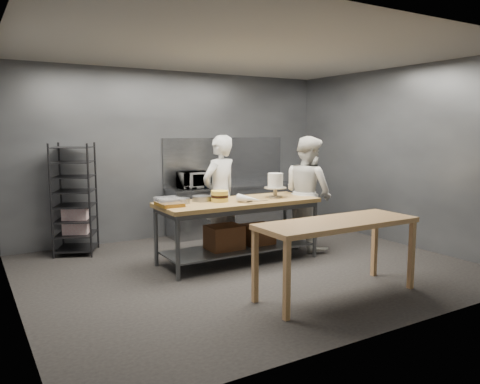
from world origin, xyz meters
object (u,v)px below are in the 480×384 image
object	(u,v)px
chef_right	(308,193)
microwave	(194,180)
speed_rack	(75,200)
layer_cake	(220,196)
near_counter	(337,228)
chef_behind	(220,194)
frosted_cake_stand	(275,183)
work_table	(238,223)

from	to	relation	value
chef_right	microwave	world-z (taller)	chef_right
speed_rack	layer_cake	world-z (taller)	speed_rack
near_counter	speed_rack	distance (m)	4.20
chef_behind	layer_cake	bearing A→B (deg)	43.03
near_counter	speed_rack	xyz separation A→B (m)	(-2.23, 3.56, 0.04)
chef_right	frosted_cake_stand	xyz separation A→B (m)	(-0.74, -0.12, 0.23)
near_counter	frosted_cake_stand	size ratio (longest dim) A/B	5.36
chef_behind	chef_right	xyz separation A→B (m)	(1.34, -0.56, -0.01)
chef_right	frosted_cake_stand	distance (m)	0.78
work_table	near_counter	xyz separation A→B (m)	(0.25, -1.84, 0.24)
chef_behind	chef_right	bearing A→B (deg)	138.59
chef_behind	frosted_cake_stand	distance (m)	0.93
work_table	chef_behind	size ratio (longest dim) A/B	1.28
speed_rack	microwave	world-z (taller)	speed_rack
work_table	microwave	bearing A→B (deg)	86.03
near_counter	speed_rack	bearing A→B (deg)	122.09
chef_behind	chef_right	world-z (taller)	chef_behind
speed_rack	chef_right	world-z (taller)	chef_right
speed_rack	chef_right	bearing A→B (deg)	-26.02
frosted_cake_stand	layer_cake	bearing A→B (deg)	176.34
chef_right	layer_cake	bearing A→B (deg)	91.90
near_counter	work_table	bearing A→B (deg)	97.83
chef_right	frosted_cake_stand	bearing A→B (deg)	99.11
layer_cake	near_counter	bearing A→B (deg)	-73.41
near_counter	microwave	xyz separation A→B (m)	(-0.13, 3.64, 0.24)
chef_behind	layer_cake	distance (m)	0.71
work_table	microwave	size ratio (longest dim) A/B	4.43
near_counter	frosted_cake_stand	distance (m)	1.87
frosted_cake_stand	layer_cake	distance (m)	0.95
work_table	layer_cake	distance (m)	0.52
work_table	speed_rack	size ratio (longest dim) A/B	1.37
microwave	speed_rack	bearing A→B (deg)	-177.82
layer_cake	work_table	bearing A→B (deg)	-3.51
chef_right	layer_cake	size ratio (longest dim) A/B	7.41
chef_right	microwave	bearing A→B (deg)	35.81
layer_cake	microwave	bearing A→B (deg)	76.52
chef_behind	near_counter	bearing A→B (deg)	76.40
speed_rack	microwave	size ratio (longest dim) A/B	3.23
chef_right	speed_rack	bearing A→B (deg)	63.78
work_table	near_counter	distance (m)	1.88
work_table	frosted_cake_stand	bearing A→B (deg)	-3.73
near_counter	frosted_cake_stand	world-z (taller)	frosted_cake_stand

